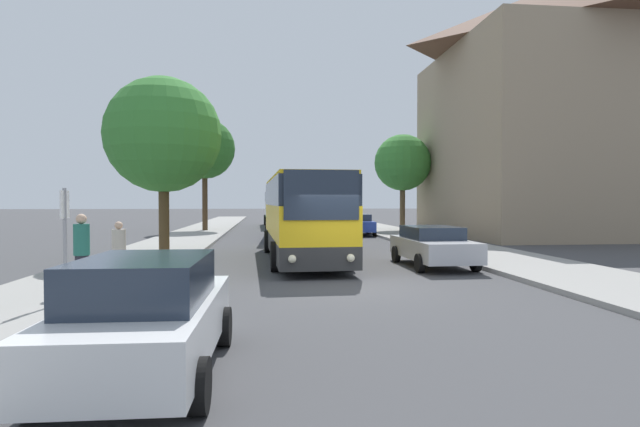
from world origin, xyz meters
TOP-DOWN VIEW (x-y plane):
  - ground_plane at (0.00, 0.00)m, footprint 300.00×300.00m
  - sidewalk_left at (-7.00, 0.00)m, footprint 4.00×120.00m
  - sidewalk_right at (7.00, 0.00)m, footprint 4.00×120.00m
  - building_right_background at (17.50, 19.22)m, footprint 14.89×14.71m
  - bus_front at (-0.80, 6.47)m, footprint 3.00×10.71m
  - bus_middle at (-0.74, 18.91)m, footprint 3.02×10.60m
  - bus_rear at (-0.99, 33.01)m, footprint 2.87×11.18m
  - parked_car_left_curb at (-3.76, -6.35)m, footprint 1.98×4.17m
  - parked_car_right_near at (3.66, 4.02)m, footprint 2.15×4.54m
  - parked_car_right_far at (4.09, 20.69)m, footprint 2.21×4.71m
  - bus_stop_sign at (-6.47, -1.91)m, footprint 0.08×0.45m
  - pedestrian_waiting_near at (-6.13, 0.78)m, footprint 0.36×0.36m
  - pedestrian_walking_back at (-6.53, -0.79)m, footprint 0.36×0.36m
  - tree_left_near at (-6.79, 25.31)m, footprint 4.54×4.54m
  - tree_left_far at (-6.17, 6.95)m, footprint 4.47×4.47m
  - tree_right_near at (8.14, 24.00)m, footprint 4.27×4.27m

SIDE VIEW (x-z plane):
  - ground_plane at x=0.00m, z-range 0.00..0.00m
  - sidewalk_left at x=-7.00m, z-range 0.00..0.15m
  - sidewalk_right at x=7.00m, z-range 0.00..0.15m
  - parked_car_right_near at x=3.66m, z-range 0.05..1.46m
  - parked_car_right_far at x=4.09m, z-range 0.04..1.48m
  - parked_car_left_curb at x=-3.76m, z-range 0.02..1.60m
  - pedestrian_waiting_near at x=-6.13m, z-range 0.15..1.77m
  - pedestrian_walking_back at x=-6.53m, z-range 0.17..2.03m
  - bus_stop_sign at x=-6.47m, z-range 0.45..2.89m
  - bus_front at x=-0.80m, z-range 0.11..3.35m
  - bus_rear at x=-0.99m, z-range 0.11..3.47m
  - bus_middle at x=-0.74m, z-range 0.11..3.50m
  - tree_left_far at x=-6.17m, z-range 1.39..8.37m
  - tree_right_near at x=8.14m, z-range 1.62..8.88m
  - tree_left_near at x=-6.79m, z-range 2.06..10.49m
  - building_right_background at x=17.50m, z-range 0.00..17.00m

